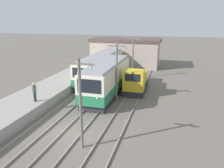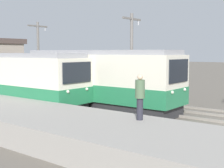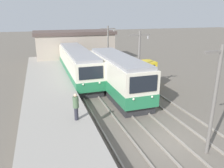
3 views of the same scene
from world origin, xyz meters
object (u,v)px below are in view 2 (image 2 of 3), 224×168
at_px(commuter_train_center, 99,82).
at_px(catenary_mast_mid, 132,57).
at_px(commuter_train_left, 4,81).
at_px(person_on_platform, 140,95).
at_px(catenary_mast_far, 38,56).
at_px(shunting_locomotive, 104,85).

distance_m(commuter_train_center, catenary_mast_mid, 2.70).
distance_m(commuter_train_left, person_on_platform, 12.96).
height_order(commuter_train_left, person_on_platform, commuter_train_left).
relative_size(commuter_train_center, catenary_mast_far, 1.83).
xyz_separation_m(shunting_locomotive, catenary_mast_far, (-1.49, 5.83, 2.20)).
bearing_deg(commuter_train_center, person_on_platform, -128.90).
bearing_deg(commuter_train_left, catenary_mast_mid, -61.37).
bearing_deg(person_on_platform, catenary_mast_far, 64.84).
height_order(shunting_locomotive, person_on_platform, shunting_locomotive).
xyz_separation_m(shunting_locomotive, person_on_platform, (-8.15, -8.35, 0.80)).
bearing_deg(commuter_train_center, shunting_locomotive, 33.24).
height_order(catenary_mast_far, person_on_platform, catenary_mast_far).
height_order(commuter_train_center, catenary_mast_mid, catenary_mast_mid).
height_order(shunting_locomotive, catenary_mast_far, catenary_mast_far).
height_order(commuter_train_left, catenary_mast_mid, catenary_mast_mid).
bearing_deg(commuter_train_center, catenary_mast_far, 79.04).
height_order(commuter_train_center, catenary_mast_far, catenary_mast_far).
relative_size(catenary_mast_mid, catenary_mast_far, 1.00).
bearing_deg(commuter_train_center, commuter_train_left, 113.77).
relative_size(shunting_locomotive, catenary_mast_mid, 0.87).
distance_m(commuter_train_left, commuter_train_center, 6.95).
relative_size(commuter_train_center, shunting_locomotive, 2.10).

